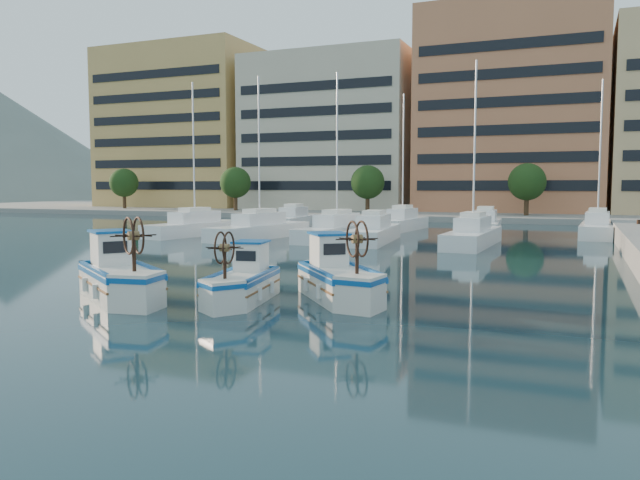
{
  "coord_description": "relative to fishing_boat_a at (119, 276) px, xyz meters",
  "views": [
    {
      "loc": [
        9.22,
        -17.14,
        3.8
      ],
      "look_at": [
        -0.86,
        7.13,
        1.5
      ],
      "focal_mm": 35.0,
      "sensor_mm": 36.0,
      "label": 1
    }
  ],
  "objects": [
    {
      "name": "ground",
      "position": [
        4.96,
        0.6,
        -0.79
      ],
      "size": [
        300.0,
        300.0,
        0.0
      ],
      "primitive_type": "plane",
      "color": "#193843",
      "rests_on": "ground"
    },
    {
      "name": "waterfront",
      "position": [
        14.19,
        65.65,
        10.31
      ],
      "size": [
        180.0,
        40.0,
        25.6
      ],
      "color": "gray",
      "rests_on": "ground"
    },
    {
      "name": "hill_west",
      "position": [
        -135.04,
        110.6,
        -0.79
      ],
      "size": [
        180.0,
        180.0,
        60.0
      ],
      "primitive_type": "cone",
      "color": "slate",
      "rests_on": "ground"
    },
    {
      "name": "yacht_marina",
      "position": [
        1.95,
        28.7,
        -0.26
      ],
      "size": [
        37.95,
        21.41,
        11.5
      ],
      "color": "white",
      "rests_on": "ground"
    },
    {
      "name": "fishing_boat_a",
      "position": [
        0.0,
        0.0,
        0.0
      ],
      "size": [
        4.62,
        4.07,
        2.85
      ],
      "rotation": [
        0.0,
        0.0,
        0.94
      ],
      "color": "silver",
      "rests_on": "ground"
    },
    {
      "name": "fishing_boat_b",
      "position": [
        4.04,
        1.25,
        -0.12
      ],
      "size": [
        2.26,
        4.01,
        2.43
      ],
      "rotation": [
        0.0,
        0.0,
        0.19
      ],
      "color": "silver",
      "rests_on": "ground"
    },
    {
      "name": "fishing_boat_c",
      "position": [
        6.81,
        2.77,
        -0.03
      ],
      "size": [
        4.03,
        4.39,
        2.75
      ],
      "rotation": [
        0.0,
        0.0,
        0.68
      ],
      "color": "silver",
      "rests_on": "ground"
    }
  ]
}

